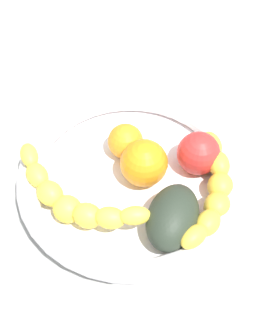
% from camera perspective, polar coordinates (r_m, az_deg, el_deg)
% --- Properties ---
extents(kitchen_counter, '(1.20, 1.20, 0.03)m').
position_cam_1_polar(kitchen_counter, '(0.64, 0.00, -3.28)').
color(kitchen_counter, '#999B95').
rests_on(kitchen_counter, ground).
extents(fruit_bowl, '(0.32, 0.32, 0.05)m').
position_cam_1_polar(fruit_bowl, '(0.61, 0.00, -1.30)').
color(fruit_bowl, white).
rests_on(fruit_bowl, kitchen_counter).
extents(banana_draped_left, '(0.18, 0.11, 0.04)m').
position_cam_1_polar(banana_draped_left, '(0.58, 10.95, -3.19)').
color(banana_draped_left, yellow).
rests_on(banana_draped_left, fruit_bowl).
extents(banana_draped_right, '(0.09, 0.22, 0.05)m').
position_cam_1_polar(banana_draped_right, '(0.57, -7.83, -4.12)').
color(banana_draped_right, yellow).
rests_on(banana_draped_right, fruit_bowl).
extents(orange_front, '(0.05, 0.05, 0.05)m').
position_cam_1_polar(orange_front, '(0.63, -0.67, 3.55)').
color(orange_front, orange).
rests_on(orange_front, fruit_bowl).
extents(orange_mid_left, '(0.07, 0.07, 0.07)m').
position_cam_1_polar(orange_mid_left, '(0.59, 1.78, 0.67)').
color(orange_mid_left, orange).
rests_on(orange_mid_left, fruit_bowl).
extents(tomato_red, '(0.06, 0.06, 0.06)m').
position_cam_1_polar(tomato_red, '(0.61, 8.98, 1.93)').
color(tomato_red, red).
rests_on(tomato_red, fruit_bowl).
extents(avocado_dark, '(0.11, 0.10, 0.06)m').
position_cam_1_polar(avocado_dark, '(0.55, 5.57, -6.47)').
color(avocado_dark, '#283327').
rests_on(avocado_dark, fruit_bowl).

